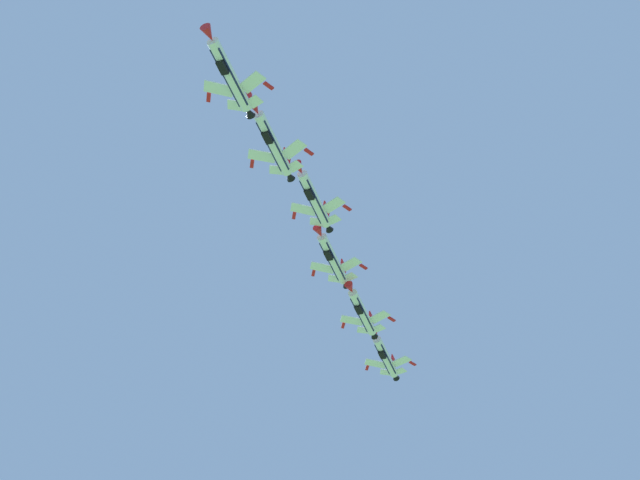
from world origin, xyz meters
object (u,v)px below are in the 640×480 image
(fighter_jet_right_wing, at_px, (314,198))
(fighter_jet_left_outer, at_px, (333,258))
(fighter_jet_lead, at_px, (229,74))
(fighter_jet_left_wing, at_px, (273,143))
(fighter_jet_trail_slot, at_px, (385,356))
(fighter_jet_right_outer, at_px, (362,312))

(fighter_jet_right_wing, height_order, fighter_jet_left_outer, fighter_jet_left_outer)
(fighter_jet_lead, xyz_separation_m, fighter_jet_right_wing, (17.03, 24.01, 3.66))
(fighter_jet_lead, height_order, fighter_jet_left_wing, fighter_jet_left_wing)
(fighter_jet_left_wing, distance_m, fighter_jet_trail_slot, 59.08)
(fighter_jet_left_wing, distance_m, fighter_jet_right_outer, 42.92)
(fighter_jet_right_outer, bearing_deg, fighter_jet_left_wing, 89.30)
(fighter_jet_left_wing, height_order, fighter_jet_left_outer, fighter_jet_left_outer)
(fighter_jet_right_wing, bearing_deg, fighter_jet_left_wing, 85.17)
(fighter_jet_left_wing, bearing_deg, fighter_jet_right_wing, -94.83)
(fighter_jet_right_wing, bearing_deg, fighter_jet_right_outer, -88.50)
(fighter_jet_left_wing, relative_size, fighter_jet_left_outer, 1.00)
(fighter_jet_right_wing, xyz_separation_m, fighter_jet_right_outer, (14.10, 24.26, -1.83))
(fighter_jet_left_wing, height_order, fighter_jet_right_outer, fighter_jet_right_outer)
(fighter_jet_lead, relative_size, fighter_jet_trail_slot, 1.00)
(fighter_jet_left_outer, relative_size, fighter_jet_right_outer, 1.00)
(fighter_jet_left_outer, height_order, fighter_jet_trail_slot, fighter_jet_left_outer)
(fighter_jet_left_wing, xyz_separation_m, fighter_jet_right_wing, (8.87, 11.99, 2.25))
(fighter_jet_right_wing, relative_size, fighter_jet_right_outer, 1.00)
(fighter_jet_right_outer, height_order, fighter_jet_trail_slot, fighter_jet_trail_slot)
(fighter_jet_lead, distance_m, fighter_jet_left_wing, 14.60)
(fighter_jet_left_wing, distance_m, fighter_jet_right_wing, 15.08)
(fighter_jet_trail_slot, bearing_deg, fighter_jet_left_wing, 89.79)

